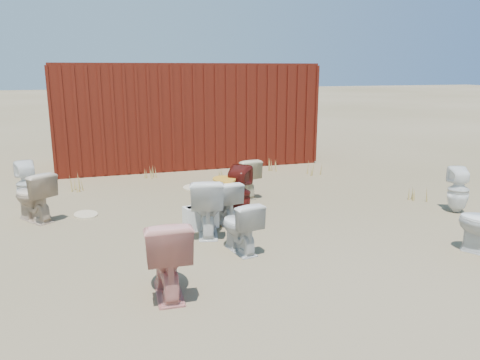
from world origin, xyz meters
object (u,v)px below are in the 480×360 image
object	(u,v)px
loose_tank	(201,217)
toilet_front_c	(240,226)
toilet_back_yellowlid	(224,202)
toilet_back_beige_right	(244,177)
shipping_container	(185,113)
toilet_back_a	(27,184)
toilet_front_a	(207,206)
toilet_back_beige_left	(33,196)
toilet_front_maroon	(238,194)
toilet_back_e	(458,190)
toilet_front_pink	(167,256)

from	to	relation	value
loose_tank	toilet_front_c	bearing A→B (deg)	-86.72
toilet_front_c	toilet_back_yellowlid	xyz separation A→B (m)	(0.11, 1.15, -0.00)
toilet_back_beige_right	toilet_back_yellowlid	xyz separation A→B (m)	(-0.74, -1.34, -0.02)
shipping_container	toilet_back_a	world-z (taller)	shipping_container
toilet_back_beige_right	loose_tank	distance (m)	1.89
toilet_front_a	toilet_back_a	size ratio (longest dim) A/B	1.06
loose_tank	toilet_back_beige_left	bearing A→B (deg)	141.47
toilet_front_maroon	toilet_back_beige_right	size ratio (longest dim) A/B	1.18
toilet_front_c	toilet_back_a	xyz separation A→B (m)	(-2.82, 2.96, 0.05)
toilet_front_a	toilet_front_maroon	size ratio (longest dim) A/B	0.98
shipping_container	toilet_back_yellowlid	bearing A→B (deg)	-94.25
toilet_back_e	loose_tank	bearing A→B (deg)	15.89
toilet_front_c	toilet_back_a	distance (m)	4.09
toilet_back_yellowlid	toilet_back_e	size ratio (longest dim) A/B	0.90
shipping_container	loose_tank	bearing A→B (deg)	-98.51
toilet_front_maroon	toilet_back_a	world-z (taller)	toilet_front_maroon
shipping_container	loose_tank	xyz separation A→B (m)	(-0.77, -5.16, -1.02)
toilet_back_e	toilet_back_beige_right	bearing A→B (deg)	-10.75
toilet_front_pink	toilet_front_maroon	distance (m)	2.54
toilet_back_a	toilet_front_a	bearing A→B (deg)	123.47
toilet_back_a	toilet_back_e	distance (m)	7.12
toilet_front_c	toilet_back_yellowlid	size ratio (longest dim) A/B	1.01
toilet_front_pink	toilet_back_a	bearing A→B (deg)	-62.96
toilet_front_maroon	toilet_back_beige_left	size ratio (longest dim) A/B	1.10
toilet_front_c	toilet_back_e	xyz separation A→B (m)	(3.88, 0.56, 0.03)
toilet_front_c	toilet_front_maroon	world-z (taller)	toilet_front_maroon
loose_tank	toilet_back_e	bearing A→B (deg)	-18.77
toilet_front_a	toilet_back_e	size ratio (longest dim) A/B	1.12
toilet_front_maroon	toilet_back_beige_right	xyz separation A→B (m)	(0.50, 1.27, -0.06)
toilet_front_a	loose_tank	world-z (taller)	toilet_front_a
toilet_back_e	toilet_back_beige_left	bearing A→B (deg)	8.32
toilet_back_beige_left	toilet_back_beige_right	xyz separation A→B (m)	(3.49, 0.37, -0.03)
toilet_front_c	toilet_back_beige_left	bearing A→B (deg)	-50.62
toilet_back_yellowlid	shipping_container	bearing A→B (deg)	-101.95
shipping_container	toilet_front_a	xyz separation A→B (m)	(-0.73, -5.40, -0.79)
loose_tank	toilet_front_a	bearing A→B (deg)	-93.36
toilet_front_a	toilet_front_pink	bearing A→B (deg)	76.16
toilet_front_a	toilet_back_yellowlid	world-z (taller)	toilet_front_a
toilet_back_beige_left	toilet_back_e	xyz separation A→B (m)	(6.51, -1.57, -0.02)
toilet_front_maroon	loose_tank	distance (m)	0.73
toilet_back_a	toilet_back_e	world-z (taller)	toilet_back_a
toilet_back_beige_left	toilet_back_beige_right	bearing A→B (deg)	150.62
toilet_front_a	toilet_back_e	xyz separation A→B (m)	(4.12, -0.20, -0.04)
toilet_front_a	toilet_front_c	bearing A→B (deg)	120.62
toilet_back_beige_right	toilet_front_c	bearing A→B (deg)	61.49
toilet_front_pink	toilet_front_c	world-z (taller)	toilet_front_pink
toilet_front_pink	toilet_back_beige_left	xyz separation A→B (m)	(-1.57, 3.01, -0.04)
toilet_front_pink	toilet_front_a	bearing A→B (deg)	-113.95
toilet_front_maroon	toilet_back_yellowlid	world-z (taller)	toilet_front_maroon
toilet_front_a	toilet_front_pink	size ratio (longest dim) A/B	0.98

